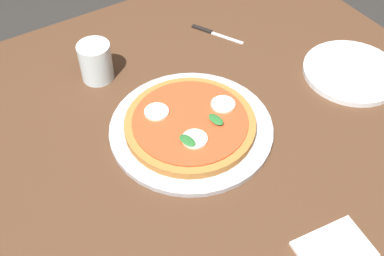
{
  "coord_description": "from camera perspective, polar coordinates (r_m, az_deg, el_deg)",
  "views": [
    {
      "loc": [
        -0.41,
        -0.6,
        1.51
      ],
      "look_at": [
        -0.03,
        -0.0,
        0.75
      ],
      "focal_mm": 44.64,
      "sensor_mm": 36.0,
      "label": 1
    }
  ],
  "objects": [
    {
      "name": "glass_cup",
      "position": [
        1.16,
        -11.42,
        7.77
      ],
      "size": [
        0.08,
        0.08,
        0.1
      ],
      "primitive_type": "cylinder",
      "color": "silver",
      "rests_on": "dining_table"
    },
    {
      "name": "pizza",
      "position": [
        1.03,
        -0.12,
        0.42
      ],
      "size": [
        0.28,
        0.28,
        0.03
      ],
      "color": "#B27033",
      "rests_on": "serving_tray"
    },
    {
      "name": "napkin",
      "position": [
        0.91,
        16.61,
        -13.74
      ],
      "size": [
        0.14,
        0.1,
        0.01
      ],
      "primitive_type": "cube",
      "rotation": [
        0.0,
        0.0,
        -0.12
      ],
      "color": "white",
      "rests_on": "dining_table"
    },
    {
      "name": "knife",
      "position": [
        1.31,
        2.25,
        11.38
      ],
      "size": [
        0.08,
        0.14,
        0.01
      ],
      "color": "black",
      "rests_on": "dining_table"
    },
    {
      "name": "dining_table",
      "position": [
        1.13,
        1.32,
        -2.92
      ],
      "size": [
        1.23,
        1.08,
        0.74
      ],
      "color": "#4C301E",
      "rests_on": "ground_plane"
    },
    {
      "name": "plate_white",
      "position": [
        1.24,
        18.53,
        6.38
      ],
      "size": [
        0.24,
        0.24,
        0.01
      ],
      "primitive_type": "cylinder",
      "color": "white",
      "rests_on": "dining_table"
    },
    {
      "name": "serving_tray",
      "position": [
        1.04,
        0.0,
        -0.15
      ],
      "size": [
        0.36,
        0.36,
        0.01
      ],
      "primitive_type": "cylinder",
      "color": "#B2B2B7",
      "rests_on": "dining_table"
    }
  ]
}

